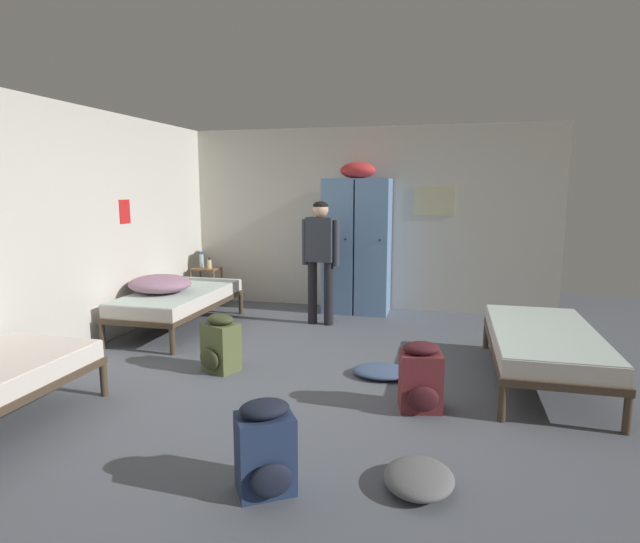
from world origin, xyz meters
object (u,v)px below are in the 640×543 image
Objects in this scene: backpack_maroon at (421,378)px; backpack_navy at (265,449)px; lotion_bottle at (209,264)px; locker_bank at (357,243)px; backpack_olive at (220,344)px; clothes_pile_grey at (419,478)px; person_traveler at (320,251)px; water_bottle at (202,260)px; clothes_pile_denim at (382,371)px; bed_left_rear at (179,299)px; shelf_unit at (207,283)px; bedding_heap at (160,284)px; bed_right at (544,341)px.

backpack_navy is at bearing -120.55° from backpack_maroon.
locker_bank is at bearing 5.86° from lotion_bottle.
backpack_olive is (1.29, -2.45, -0.38)m from lotion_bottle.
clothes_pile_grey is (0.06, -1.09, -0.20)m from backpack_maroon.
person_traveler reaches higher than backpack_maroon.
clothes_pile_denim is at bearing -37.63° from water_bottle.
backpack_navy and backpack_maroon have the same top height.
bed_left_rear is 12.21× the size of lotion_bottle.
backpack_maroon reaches higher than clothes_pile_grey.
clothes_pile_grey is at bearing 16.36° from backpack_navy.
clothes_pile_grey is (1.45, -3.43, -0.88)m from person_traveler.
backpack_olive is at bearing 166.89° from backpack_maroon.
shelf_unit is 1.04× the size of backpack_navy.
clothes_pile_denim is at bearing -74.44° from locker_bank.
water_bottle is at bearing 158.20° from lotion_bottle.
bedding_heap is (-0.15, -0.17, 0.21)m from bed_left_rear.
person_traveler is 2.81m from backpack_maroon.
clothes_pile_denim is (-0.38, 0.67, -0.22)m from backpack_maroon.
locker_bank is at bearing 108.87° from backpack_maroon.
locker_bank reaches higher than clothes_pile_denim.
shelf_unit is 1.28m from bed_left_rear.
backpack_olive is at bearing -61.33° from shelf_unit.
lotion_bottle reaches higher than bedding_heap.
backpack_maroon is 0.80m from clothes_pile_denim.
bed_right is 3.45× the size of backpack_maroon.
bedding_heap is at bearing -129.90° from bed_left_rear.
lotion_bottle reaches higher than bed_left_rear.
locker_bank is 0.84m from person_traveler.
locker_bank is 1.32× the size of person_traveler.
bed_left_rear is 4.15m from clothes_pile_grey.
lotion_bottle is (-0.03, 1.39, 0.04)m from bedding_heap.
water_bottle is (-1.95, 0.61, -0.27)m from person_traveler.
bedding_heap is (-2.09, -1.61, -0.37)m from locker_bank.
person_traveler is 2.06m from water_bottle.
water_bottle is at bearing 97.23° from bedding_heap.
bed_left_rear is at bearing -78.73° from shelf_unit.
person_traveler is (-2.41, 1.48, 0.56)m from bed_right.
clothes_pile_denim is (-1.41, -0.19, -0.34)m from bed_right.
clothes_pile_denim is at bearing -38.15° from shelf_unit.
bedding_heap is at bearing 129.71° from backpack_navy.
water_bottle reaches higher than lotion_bottle.
person_traveler is (1.77, 0.84, 0.35)m from bedding_heap.
person_traveler is (-0.33, -0.77, -0.03)m from locker_bank.
shelf_unit reaches higher than backpack_maroon.
water_bottle is at bearing 162.57° from person_traveler.
shelf_unit is 0.30m from lotion_bottle.
clothes_pile_denim is 1.82m from clothes_pile_grey.
locker_bank reaches higher than lotion_bottle.
clothes_pile_grey is at bearing -116.27° from bed_right.
clothes_pile_denim is at bearing 8.61° from backpack_olive.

